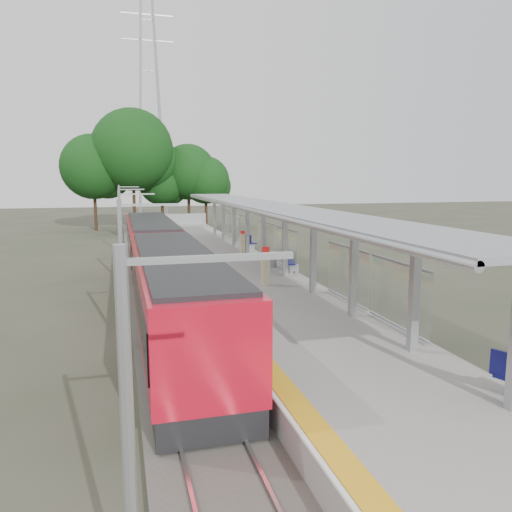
{
  "coord_description": "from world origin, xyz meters",
  "views": [
    {
      "loc": [
        -6.28,
        -10.61,
        6.12
      ],
      "look_at": [
        0.12,
        12.86,
        2.3
      ],
      "focal_mm": 35.0,
      "sensor_mm": 36.0,
      "label": 1
    }
  ],
  "objects": [
    {
      "name": "pylon",
      "position": [
        -1.0,
        73.0,
        19.0
      ],
      "size": [
        8.0,
        4.0,
        38.0
      ],
      "primitive_type": null,
      "color": "#9EA0A5",
      "rests_on": "ground"
    },
    {
      "name": "train",
      "position": [
        -4.5,
        13.17,
        2.05
      ],
      "size": [
        2.74,
        27.6,
        3.62
      ],
      "color": "black",
      "rests_on": "ground"
    },
    {
      "name": "end_fence",
      "position": [
        0.0,
        44.95,
        1.6
      ],
      "size": [
        6.0,
        0.1,
        1.2
      ],
      "primitive_type": "cube",
      "color": "#9EA0A5",
      "rests_on": "platform"
    },
    {
      "name": "info_pillar_far",
      "position": [
        1.68,
        21.97,
        1.69
      ],
      "size": [
        0.36,
        0.36,
        1.58
      ],
      "rotation": [
        0.0,
        0.0,
        -0.15
      ],
      "color": "beige",
      "rests_on": "platform"
    },
    {
      "name": "tactile_strip",
      "position": [
        -2.55,
        20.0,
        1.01
      ],
      "size": [
        0.6,
        50.0,
        0.02
      ],
      "primitive_type": "cube",
      "color": "gold",
      "rests_on": "platform"
    },
    {
      "name": "info_pillar_near",
      "position": [
        0.37,
        12.02,
        1.81
      ],
      "size": [
        0.42,
        0.42,
        1.86
      ],
      "rotation": [
        0.0,
        0.0,
        -0.06
      ],
      "color": "beige",
      "rests_on": "platform"
    },
    {
      "name": "litter_bin",
      "position": [
        2.16,
        16.58,
        1.46
      ],
      "size": [
        0.47,
        0.47,
        0.92
      ],
      "primitive_type": "cylinder",
      "rotation": [
        0.0,
        0.0,
        0.04
      ],
      "color": "#9EA0A5",
      "rests_on": "platform"
    },
    {
      "name": "ground",
      "position": [
        0.0,
        0.0,
        0.0
      ],
      "size": [
        200.0,
        200.0,
        0.0
      ],
      "primitive_type": "plane",
      "color": "#474438",
      "rests_on": "ground"
    },
    {
      "name": "catenary_masts",
      "position": [
        -6.22,
        19.0,
        2.91
      ],
      "size": [
        2.08,
        48.16,
        5.4
      ],
      "color": "#9EA0A5",
      "rests_on": "ground"
    },
    {
      "name": "canopy",
      "position": [
        1.61,
        16.19,
        4.2
      ],
      "size": [
        3.27,
        38.0,
        3.66
      ],
      "color": "#9EA0A5",
      "rests_on": "platform"
    },
    {
      "name": "bench_far",
      "position": [
        2.6,
        24.1,
        1.59
      ],
      "size": [
        0.75,
        1.69,
        1.12
      ],
      "rotation": [
        0.0,
        0.0,
        0.16
      ],
      "color": "#0F104C",
      "rests_on": "platform"
    },
    {
      "name": "trackbed",
      "position": [
        -4.5,
        20.0,
        0.12
      ],
      "size": [
        3.0,
        70.0,
        0.24
      ],
      "primitive_type": "cube",
      "color": "#59544C",
      "rests_on": "ground"
    },
    {
      "name": "tree_cluster",
      "position": [
        -3.19,
        50.84,
        7.79
      ],
      "size": [
        19.93,
        10.59,
        14.06
      ],
      "color": "#382316",
      "rests_on": "ground"
    },
    {
      "name": "platform",
      "position": [
        0.0,
        20.0,
        0.5
      ],
      "size": [
        6.0,
        50.0,
        1.0
      ],
      "primitive_type": "cube",
      "color": "gray",
      "rests_on": "ground"
    },
    {
      "name": "bench_mid",
      "position": [
        2.6,
        15.11,
        1.62
      ],
      "size": [
        1.04,
        1.79,
        1.17
      ],
      "rotation": [
        0.0,
        0.0,
        -0.32
      ],
      "color": "#0F104C",
      "rests_on": "platform"
    }
  ]
}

